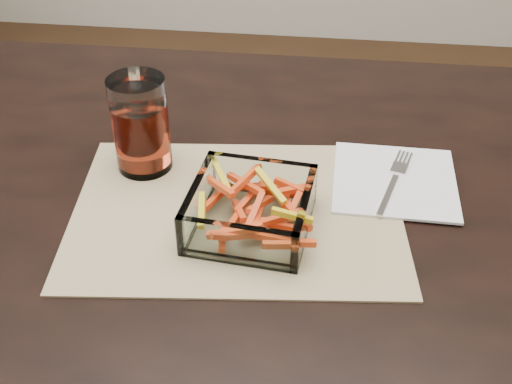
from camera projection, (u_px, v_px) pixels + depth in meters
dining_table at (323, 242)px, 0.96m from camera, size 1.60×0.90×0.75m
placemat at (237, 211)px, 0.88m from camera, size 0.48×0.37×0.00m
glass_bowl at (250, 212)px, 0.84m from camera, size 0.17×0.17×0.06m
tumbler at (141, 128)px, 0.93m from camera, size 0.08×0.08×0.14m
napkin at (395, 180)px, 0.93m from camera, size 0.18×0.18×0.00m
fork at (395, 179)px, 0.93m from camera, size 0.06×0.17×0.00m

